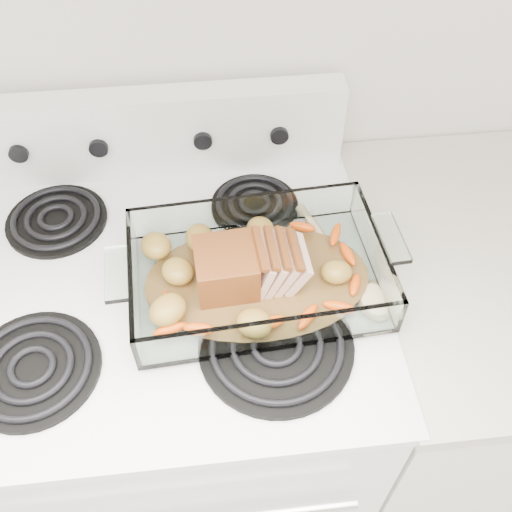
{
  "coord_description": "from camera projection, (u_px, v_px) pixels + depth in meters",
  "views": [
    {
      "loc": [
        0.11,
        1.03,
        1.73
      ],
      "look_at": [
        0.17,
        1.64,
        0.99
      ],
      "focal_mm": 40.0,
      "sensor_mm": 36.0,
      "label": 1
    }
  ],
  "objects": [
    {
      "name": "roast_vegetables",
      "position": [
        253.0,
        258.0,
        0.99
      ],
      "size": [
        0.34,
        0.18,
        0.04
      ],
      "rotation": [
        0.0,
        0.0,
        0.32
      ],
      "color": "#DA4E10",
      "rests_on": "baking_dish"
    },
    {
      "name": "counter_right",
      "position": [
        453.0,
        372.0,
        1.41
      ],
      "size": [
        0.58,
        0.68,
        0.93
      ],
      "color": "white",
      "rests_on": "ground"
    },
    {
      "name": "pork_roast",
      "position": [
        241.0,
        267.0,
        0.95
      ],
      "size": [
        0.19,
        0.1,
        0.08
      ],
      "rotation": [
        0.0,
        0.0,
        0.05
      ],
      "color": "brown",
      "rests_on": "baking_dish"
    },
    {
      "name": "wooden_spoon",
      "position": [
        353.0,
        277.0,
        0.99
      ],
      "size": [
        0.13,
        0.28,
        0.02
      ],
      "rotation": [
        0.0,
        0.0,
        0.31
      ],
      "color": "tan",
      "rests_on": "electric_range"
    },
    {
      "name": "electric_range",
      "position": [
        183.0,
        395.0,
        1.35
      ],
      "size": [
        0.78,
        0.7,
        1.12
      ],
      "color": "white",
      "rests_on": "ground"
    },
    {
      "name": "baking_dish",
      "position": [
        257.0,
        275.0,
        0.97
      ],
      "size": [
        0.42,
        0.28,
        0.08
      ],
      "rotation": [
        0.0,
        0.0,
        0.06
      ],
      "color": "white",
      "rests_on": "electric_range"
    }
  ]
}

